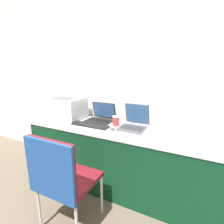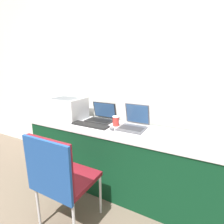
# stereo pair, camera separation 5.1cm
# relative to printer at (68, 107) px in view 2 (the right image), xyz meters

# --- Properties ---
(ground_plane) EXTENTS (14.00, 14.00, 0.00)m
(ground_plane) POSITION_rel_printer_xyz_m (0.81, -0.36, -0.91)
(ground_plane) COLOR #6B5B4C
(wall_back) EXTENTS (8.00, 0.05, 2.60)m
(wall_back) POSITION_rel_printer_xyz_m (0.81, 0.32, 0.39)
(wall_back) COLOR silver
(wall_back) RESTS_ON ground_plane
(table) EXTENTS (2.26, 0.61, 0.76)m
(table) POSITION_rel_printer_xyz_m (0.81, -0.06, -0.53)
(table) COLOR #0C381E
(table) RESTS_ON ground_plane
(printer) EXTENTS (0.44, 0.37, 0.29)m
(printer) POSITION_rel_printer_xyz_m (0.00, 0.00, 0.00)
(printer) COLOR silver
(printer) RESTS_ON table
(laptop_left) EXTENTS (0.34, 0.27, 0.23)m
(laptop_left) POSITION_rel_printer_xyz_m (0.47, 0.12, -0.10)
(laptop_left) COLOR black
(laptop_left) RESTS_ON table
(laptop_right) EXTENTS (0.30, 0.33, 0.27)m
(laptop_right) POSITION_rel_printer_xyz_m (0.95, 0.05, -0.10)
(laptop_right) COLOR #4C4C51
(laptop_right) RESTS_ON table
(external_keyboard) EXTENTS (0.48, 0.13, 0.02)m
(external_keyboard) POSITION_rel_printer_xyz_m (0.46, -0.13, -0.14)
(external_keyboard) COLOR black
(external_keyboard) RESTS_ON table
(coffee_cup) EXTENTS (0.08, 0.08, 0.12)m
(coffee_cup) POSITION_rel_printer_xyz_m (0.73, 0.02, -0.10)
(coffee_cup) COLOR red
(coffee_cup) RESTS_ON table
(mouse) EXTENTS (0.06, 0.04, 0.04)m
(mouse) POSITION_rel_printer_xyz_m (0.77, -0.15, -0.14)
(mouse) COLOR #4C4C51
(mouse) RESTS_ON table
(metal_pitcher) EXTENTS (0.10, 0.10, 0.22)m
(metal_pitcher) POSITION_rel_printer_xyz_m (1.82, 0.12, -0.06)
(metal_pitcher) COLOR silver
(metal_pitcher) RESTS_ON table
(chair) EXTENTS (0.48, 0.46, 0.92)m
(chair) POSITION_rel_printer_xyz_m (0.63, -0.85, -0.34)
(chair) COLOR maroon
(chair) RESTS_ON ground_plane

